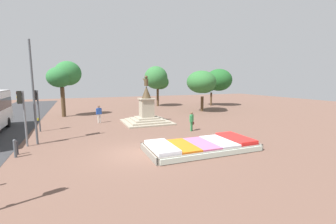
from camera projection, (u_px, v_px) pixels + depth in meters
ground_plane at (138, 153)px, 13.31m from camera, size 90.52×90.52×0.00m
flower_planter at (202, 146)px, 13.95m from camera, size 6.98×3.34×0.58m
statue_monument at (147, 114)px, 22.65m from camera, size 4.60×4.60×4.74m
traffic_light_mid_block at (22, 108)px, 14.26m from camera, size 0.41×0.30×3.62m
traffic_light_far_corner at (37, 103)px, 18.50m from camera, size 0.41×0.28×3.47m
banner_pole at (33, 90)px, 14.72m from camera, size 0.16×0.60×6.89m
pedestrian_with_handbag at (192, 120)px, 19.00m from camera, size 0.61×0.53×1.64m
pedestrian_near_planter at (99, 113)px, 22.56m from camera, size 0.56×0.29×1.77m
kerb_bollard_mid_b at (15, 148)px, 12.50m from camera, size 0.17×0.17×1.05m
kerb_bollard_north at (17, 147)px, 12.99m from camera, size 0.13×0.13×0.84m
park_tree_far_left at (216, 81)px, 37.51m from camera, size 5.01×4.93×6.12m
park_tree_behind_statue at (64, 75)px, 26.19m from camera, size 3.83×3.06×6.50m
park_tree_far_right at (203, 82)px, 30.46m from camera, size 4.64×4.92×5.54m
park_tree_street_side at (157, 79)px, 36.67m from camera, size 4.32×4.16×6.49m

